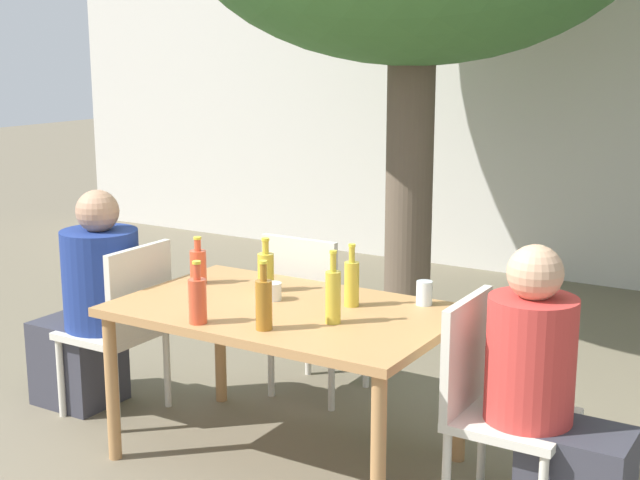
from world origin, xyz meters
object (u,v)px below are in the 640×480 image
soda_bottle_3 (198,265)px  amber_bottle_5 (264,303)px  oil_cruet_4 (352,282)px  patio_chair_1 (492,397)px  oil_cruet_1 (266,270)px  person_seated_1 (551,410)px  soda_bottle_2 (198,299)px  patio_chair_2 (311,306)px  dining_table_front (285,323)px  oil_cruet_0 (333,295)px  drinking_glass_0 (424,293)px  patio_chair_0 (125,320)px  person_seated_0 (91,310)px  drinking_glass_1 (273,291)px

soda_bottle_3 → amber_bottle_5: (0.69, -0.43, 0.02)m
soda_bottle_3 → oil_cruet_4: bearing=3.5°
oil_cruet_4 → patio_chair_1: bearing=-13.2°
oil_cruet_1 → person_seated_1: bearing=-7.1°
oil_cruet_1 → soda_bottle_2: soda_bottle_2 is taller
patio_chair_2 → soda_bottle_3: 0.71m
dining_table_front → patio_chair_2: bearing=113.2°
oil_cruet_0 → drinking_glass_0: 0.50m
patio_chair_2 → oil_cruet_0: bearing=127.3°
patio_chair_1 → soda_bottle_3: bearing=85.6°
soda_bottle_3 → amber_bottle_5: bearing=-32.0°
person_seated_1 → soda_bottle_3: person_seated_1 is taller
patio_chair_0 → oil_cruet_4: size_ratio=3.18×
patio_chair_0 → oil_cruet_0: oil_cruet_0 is taller
patio_chair_1 → person_seated_0: size_ratio=0.77×
patio_chair_1 → drinking_glass_0: size_ratio=8.28×
person_seated_0 → dining_table_front: bearing=90.0°
oil_cruet_1 → oil_cruet_4: 0.47m
patio_chair_0 → soda_bottle_2: size_ratio=3.37×
oil_cruet_0 → soda_bottle_3: oil_cruet_0 is taller
soda_bottle_2 → soda_bottle_3: soda_bottle_2 is taller
dining_table_front → soda_bottle_3: (-0.59, 0.12, 0.17)m
patio_chair_2 → drinking_glass_1: 0.70m
dining_table_front → oil_cruet_0: oil_cruet_0 is taller
dining_table_front → drinking_glass_0: size_ratio=13.64×
patio_chair_0 → patio_chair_2: same height
soda_bottle_2 → oil_cruet_4: 0.70m
oil_cruet_4 → drinking_glass_0: 0.33m
patio_chair_0 → soda_bottle_2: soda_bottle_2 is taller
drinking_glass_1 → soda_bottle_2: bearing=-99.0°
person_seated_1 → drinking_glass_0: size_ratio=10.52×
amber_bottle_5 → patio_chair_0: bearing=164.0°
person_seated_0 → amber_bottle_5: bearing=76.7°
oil_cruet_4 → amber_bottle_5: 0.50m
patio_chair_0 → oil_cruet_0: (1.27, -0.09, 0.34)m
drinking_glass_0 → patio_chair_1: bearing=-37.6°
oil_cruet_1 → drinking_glass_1: oil_cruet_1 is taller
person_seated_0 → soda_bottle_2: (1.02, -0.38, 0.31)m
person_seated_1 → patio_chair_2: bearing=65.3°
patio_chair_0 → oil_cruet_0: 1.32m
patio_chair_1 → soda_bottle_3: (-1.56, 0.12, 0.31)m
drinking_glass_0 → patio_chair_0: bearing=-166.5°
oil_cruet_1 → dining_table_front: bearing=-38.5°
person_seated_1 → patio_chair_1: bearing=90.0°
patio_chair_2 → soda_bottle_2: bearing=95.9°
amber_bottle_5 → soda_bottle_3: bearing=148.0°
person_seated_0 → oil_cruet_4: bearing=96.7°
drinking_glass_0 → person_seated_1: bearing=-27.0°
person_seated_1 → oil_cruet_1: size_ratio=4.48×
dining_table_front → soda_bottle_3: size_ratio=6.38×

